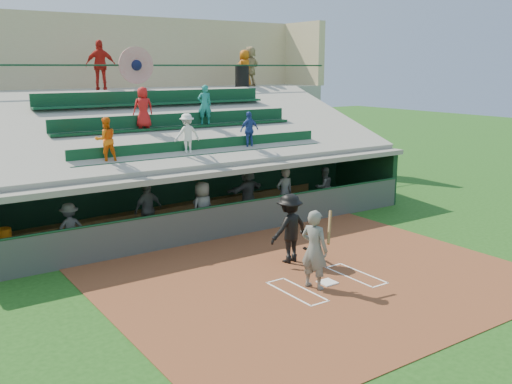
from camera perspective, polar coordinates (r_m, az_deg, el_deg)
ground at (r=15.19m, az=7.14°, el=-9.07°), size 100.00×100.00×0.00m
dirt_slab at (r=15.54m, az=5.90°, el=-8.50°), size 11.00×9.00×0.02m
home_plate at (r=15.18m, az=7.14°, el=-8.95°), size 0.43×0.43×0.03m
batters_box_chalk at (r=15.18m, az=7.14°, el=-8.99°), size 2.65×1.85×0.01m
dugout_floor at (r=20.44m, az=-5.50°, el=-3.31°), size 16.00×3.50×0.04m
concourse_slab at (r=26.01m, az=-12.87°, el=4.95°), size 20.00×3.00×4.60m
grandstand at (r=23.28m, az=-10.14°, el=4.13°), size 20.40×10.40×7.80m
batter_at_plate at (r=14.50m, az=5.87°, el=-5.71°), size 0.98×0.86×2.04m
catcher at (r=15.99m, az=5.59°, el=-5.67°), size 0.62×0.52×1.15m
home_umpire at (r=16.37m, az=3.37°, el=-3.63°), size 1.37×0.88×2.00m
dugout_bench at (r=21.60m, az=-6.92°, el=-1.75°), size 16.49×1.87×0.50m
white_table at (r=17.77m, az=-23.84°, el=-5.62°), size 0.85×0.71×0.65m
water_cooler at (r=17.56m, az=-23.90°, el=-4.02°), size 0.42×0.42×0.42m
dugout_player_a at (r=17.95m, az=-18.12°, el=-3.48°), size 1.00×0.58×1.55m
dugout_player_b at (r=19.06m, az=-10.74°, el=-1.72°), size 1.15×0.70×1.84m
dugout_player_c at (r=18.88m, az=-5.35°, el=-1.69°), size 1.03×0.82×1.83m
dugout_player_d at (r=21.36m, az=-0.83°, el=0.09°), size 1.82×0.93×1.88m
dugout_player_e at (r=20.98m, az=2.87°, el=-0.14°), size 0.72×0.49×1.89m
dugout_player_f at (r=22.95m, az=6.81°, el=0.50°), size 0.84×0.68×1.60m
trash_bin at (r=27.19m, az=-1.40°, el=11.47°), size 0.65×0.65×0.98m
concourse_staff_a at (r=24.44m, az=-15.27°, el=12.13°), size 1.27×0.88×2.00m
concourse_staff_b at (r=27.97m, az=-1.15°, el=12.27°), size 0.99×0.81×1.73m
concourse_staff_c at (r=28.45m, az=-0.60°, el=12.45°), size 1.86×1.20×1.92m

